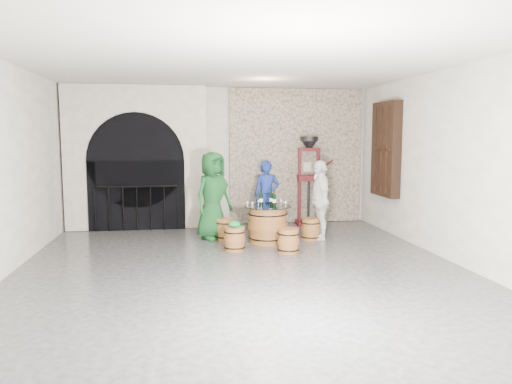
{
  "coord_description": "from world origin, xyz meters",
  "views": [
    {
      "loc": [
        -0.88,
        -7.39,
        2.06
      ],
      "look_at": [
        0.44,
        1.38,
        1.05
      ],
      "focal_mm": 34.0,
      "sensor_mm": 36.0,
      "label": 1
    }
  ],
  "objects": [
    {
      "name": "wall_front",
      "position": [
        0.0,
        -4.0,
        1.6
      ],
      "size": [
        8.0,
        0.0,
        8.0
      ],
      "primitive_type": "plane",
      "rotation": [
        -1.57,
        0.0,
        0.0
      ],
      "color": "silver",
      "rests_on": "ground"
    },
    {
      "name": "shuttered_window",
      "position": [
        3.38,
        2.4,
        1.8
      ],
      "size": [
        0.23,
        1.1,
        2.0
      ],
      "color": "black",
      "rests_on": "wall_right"
    },
    {
      "name": "control_box",
      "position": [
        2.05,
        3.86,
        1.35
      ],
      "size": [
        0.18,
        0.1,
        0.22
      ],
      "primitive_type": "cube",
      "color": "silver",
      "rests_on": "wall_back"
    },
    {
      "name": "barrel_stool_left",
      "position": [
        -0.08,
        2.21,
        0.22
      ],
      "size": [
        0.4,
        0.4,
        0.44
      ],
      "color": "brown",
      "rests_on": "ground"
    },
    {
      "name": "barrel_stool_right",
      "position": [
        1.64,
        1.93,
        0.22
      ],
      "size": [
        0.4,
        0.4,
        0.44
      ],
      "color": "brown",
      "rests_on": "ground"
    },
    {
      "name": "green_cap",
      "position": [
        0.03,
        1.23,
        0.48
      ],
      "size": [
        0.26,
        0.21,
        0.12
      ],
      "color": "#0B7C38",
      "rests_on": "barrel_stool_near_left"
    },
    {
      "name": "tasting_glass_c",
      "position": [
        0.59,
        1.96,
        0.77
      ],
      "size": [
        0.05,
        0.05,
        0.1
      ],
      "primitive_type": null,
      "color": "#BE7F25",
      "rests_on": "barrel_table"
    },
    {
      "name": "person_blue",
      "position": [
        0.93,
        3.04,
        0.77
      ],
      "size": [
        0.63,
        0.48,
        1.55
      ],
      "primitive_type": "imported",
      "rotation": [
        0.0,
        0.0,
        -0.21
      ],
      "color": "navy",
      "rests_on": "ground"
    },
    {
      "name": "ground",
      "position": [
        0.0,
        0.0,
        0.0
      ],
      "size": [
        8.0,
        8.0,
        0.0
      ],
      "primitive_type": "plane",
      "color": "#2A2A2C",
      "rests_on": "ground"
    },
    {
      "name": "tasting_glass_f",
      "position": [
        0.34,
        1.81,
        0.77
      ],
      "size": [
        0.05,
        0.05,
        0.1
      ],
      "primitive_type": null,
      "color": "#BE7F25",
      "rests_on": "barrel_table"
    },
    {
      "name": "wine_bottle_center",
      "position": [
        0.86,
        1.77,
        0.86
      ],
      "size": [
        0.08,
        0.08,
        0.32
      ],
      "color": "black",
      "rests_on": "barrel_table"
    },
    {
      "name": "wine_bottle_left",
      "position": [
        0.62,
        1.9,
        0.86
      ],
      "size": [
        0.08,
        0.08,
        0.32
      ],
      "color": "black",
      "rests_on": "barrel_table"
    },
    {
      "name": "tasting_glass_a",
      "position": [
        0.42,
        1.68,
        0.77
      ],
      "size": [
        0.05,
        0.05,
        0.1
      ],
      "primitive_type": null,
      "color": "#BE7F25",
      "rests_on": "barrel_table"
    },
    {
      "name": "tasting_glass_d",
      "position": [
        0.85,
        2.07,
        0.77
      ],
      "size": [
        0.05,
        0.05,
        0.1
      ],
      "primitive_type": null,
      "color": "#BE7F25",
      "rests_on": "barrel_table"
    },
    {
      "name": "wine_bottle_right",
      "position": [
        0.84,
        1.94,
        0.86
      ],
      "size": [
        0.08,
        0.08,
        0.32
      ],
      "color": "black",
      "rests_on": "barrel_table"
    },
    {
      "name": "wall_right",
      "position": [
        3.5,
        0.0,
        1.6
      ],
      "size": [
        0.0,
        8.0,
        8.0
      ],
      "primitive_type": "plane",
      "rotation": [
        1.57,
        0.0,
        -1.57
      ],
      "color": "silver",
      "rests_on": "ground"
    },
    {
      "name": "side_barrel",
      "position": [
        -0.28,
        2.94,
        0.29
      ],
      "size": [
        0.44,
        0.44,
        0.59
      ],
      "rotation": [
        0.0,
        0.0,
        -0.15
      ],
      "color": "brown",
      "rests_on": "ground"
    },
    {
      "name": "stone_facing_panel",
      "position": [
        1.8,
        3.94,
        1.6
      ],
      "size": [
        3.2,
        0.12,
        3.18
      ],
      "primitive_type": "cube",
      "color": "tan",
      "rests_on": "ground"
    },
    {
      "name": "arched_opening",
      "position": [
        -1.9,
        3.74,
        1.58
      ],
      "size": [
        3.1,
        0.6,
        3.19
      ],
      "color": "silver",
      "rests_on": "ground"
    },
    {
      "name": "ceiling",
      "position": [
        0.0,
        0.0,
        3.2
      ],
      "size": [
        8.0,
        8.0,
        0.0
      ],
      "primitive_type": "plane",
      "rotation": [
        3.14,
        0.0,
        0.0
      ],
      "color": "beige",
      "rests_on": "wall_back"
    },
    {
      "name": "barrel_table",
      "position": [
        0.74,
        1.8,
        0.36
      ],
      "size": [
        0.94,
        0.94,
        0.73
      ],
      "color": "brown",
      "rests_on": "ground"
    },
    {
      "name": "wall_back",
      "position": [
        0.0,
        4.0,
        1.6
      ],
      "size": [
        8.0,
        0.0,
        8.0
      ],
      "primitive_type": "plane",
      "rotation": [
        1.57,
        0.0,
        0.0
      ],
      "color": "silver",
      "rests_on": "ground"
    },
    {
      "name": "tasting_glass_b",
      "position": [
        1.03,
        1.92,
        0.77
      ],
      "size": [
        0.05,
        0.05,
        0.1
      ],
      "primitive_type": null,
      "color": "#BE7F25",
      "rests_on": "barrel_table"
    },
    {
      "name": "person_green",
      "position": [
        -0.29,
        2.31,
        0.88
      ],
      "size": [
        1.02,
        0.98,
        1.77
      ],
      "primitive_type": "imported",
      "rotation": [
        0.0,
        0.0,
        0.68
      ],
      "color": "#13441C",
      "rests_on": "ground"
    },
    {
      "name": "barrel_stool_far",
      "position": [
        0.88,
        2.7,
        0.22
      ],
      "size": [
        0.4,
        0.4,
        0.44
      ],
      "color": "brown",
      "rests_on": "ground"
    },
    {
      "name": "person_white",
      "position": [
        1.83,
        1.96,
        0.8
      ],
      "size": [
        0.44,
        0.95,
        1.6
      ],
      "primitive_type": "imported",
      "rotation": [
        0.0,
        0.0,
        -1.62
      ],
      "color": "white",
      "rests_on": "ground"
    },
    {
      "name": "barrel_stool_near_left",
      "position": [
        0.03,
        1.23,
        0.22
      ],
      "size": [
        0.4,
        0.4,
        0.44
      ],
      "color": "brown",
      "rests_on": "ground"
    },
    {
      "name": "tasting_glass_e",
      "position": [
        1.08,
        1.71,
        0.77
      ],
      "size": [
        0.05,
        0.05,
        0.1
      ],
      "primitive_type": null,
      "color": "#BE7F25",
      "rests_on": "barrel_table"
    },
    {
      "name": "corking_press",
      "position": [
        2.01,
        3.53,
        1.2
      ],
      "size": [
        0.86,
        0.49,
        2.07
      ],
      "rotation": [
        0.0,
        0.0,
        -0.07
      ],
      "color": "#4C0C12",
      "rests_on": "ground"
    },
    {
      "name": "barrel_stool_near_right",
      "position": [
        0.96,
        0.91,
        0.22
      ],
      "size": [
        0.4,
        0.4,
        0.44
      ],
      "color": "brown",
      "rests_on": "ground"
    }
  ]
}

